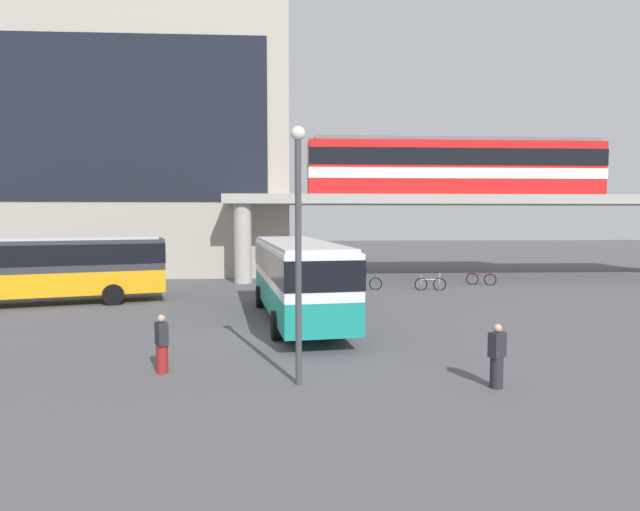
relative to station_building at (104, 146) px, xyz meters
The scene contains 12 objects.
ground_plane 21.82m from the station_building, 48.13° to the right, with size 120.00×120.00×0.00m, color #515156.
station_building is the anchor object (origin of this frame).
elevated_platform 28.11m from the station_building, 13.77° to the right, with size 33.50×6.72×5.57m.
train 26.43m from the station_building, 14.49° to the right, with size 19.95×2.96×3.84m.
bus_main 27.15m from the station_building, 55.99° to the right, with size 4.01×11.28×3.22m.
bus_secondary 18.71m from the station_building, 81.31° to the right, with size 11.31×5.55×3.22m.
bicycle_green 24.33m from the station_building, 33.88° to the right, with size 1.75×0.50×1.04m.
bicycle_red 29.67m from the station_building, 22.86° to the right, with size 1.65×0.80×1.04m.
bicycle_silver 27.44m from the station_building, 30.57° to the right, with size 1.79×0.26×1.04m.
pedestrian_at_kerb 37.10m from the station_building, 57.51° to the right, with size 0.48×0.42×1.61m.
pedestrian_by_bike_rack 31.85m from the station_building, 69.37° to the right, with size 0.43×0.48×1.60m.
lamp_post 33.65m from the station_building, 64.14° to the right, with size 0.36×0.36×6.46m.
Camera 1 is at (1.12, -18.73, 4.30)m, focal length 30.52 mm.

